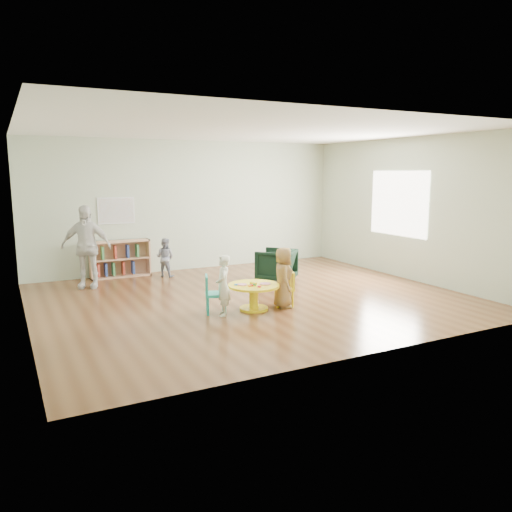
# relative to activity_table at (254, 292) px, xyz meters

# --- Properties ---
(room) EXTENTS (7.10, 7.00, 2.80)m
(room) POSITION_rel_activity_table_xyz_m (0.31, 0.65, 1.61)
(room) COLOR #58331B
(room) RESTS_ON ground
(activity_table) EXTENTS (0.81, 0.81, 0.45)m
(activity_table) POSITION_rel_activity_table_xyz_m (0.00, 0.00, 0.00)
(activity_table) COLOR yellow
(activity_table) RESTS_ON ground
(kid_chair_left) EXTENTS (0.40, 0.40, 0.59)m
(kid_chair_left) POSITION_rel_activity_table_xyz_m (-0.64, 0.11, 0.04)
(kid_chair_left) COLOR teal
(kid_chair_left) RESTS_ON ground
(kid_chair_right) EXTENTS (0.38, 0.38, 0.56)m
(kid_chair_right) POSITION_rel_activity_table_xyz_m (0.59, -0.02, 0.02)
(kid_chair_right) COLOR yellow
(kid_chair_right) RESTS_ON ground
(bookshelf) EXTENTS (1.20, 0.30, 0.75)m
(bookshelf) POSITION_rel_activity_table_xyz_m (-1.31, 3.50, 0.09)
(bookshelf) COLOR tan
(bookshelf) RESTS_ON ground
(alphabet_poster) EXTENTS (0.74, 0.01, 0.54)m
(alphabet_poster) POSITION_rel_activity_table_xyz_m (-1.30, 3.63, 1.07)
(alphabet_poster) COLOR white
(alphabet_poster) RESTS_ON ground
(armchair) EXTENTS (0.98, 0.98, 0.64)m
(armchair) POSITION_rel_activity_table_xyz_m (1.35, 1.65, 0.04)
(armchair) COLOR black
(armchair) RESTS_ON ground
(child_left) EXTENTS (0.34, 0.39, 0.92)m
(child_left) POSITION_rel_activity_table_xyz_m (-0.55, -0.07, 0.18)
(child_left) COLOR white
(child_left) RESTS_ON ground
(child_right) EXTENTS (0.45, 0.55, 0.96)m
(child_right) POSITION_rel_activity_table_xyz_m (0.48, -0.09, 0.20)
(child_right) COLOR gold
(child_right) RESTS_ON ground
(toddler) EXTENTS (0.49, 0.49, 0.80)m
(toddler) POSITION_rel_activity_table_xyz_m (-0.48, 3.06, 0.12)
(toddler) COLOR #1B2343
(toddler) RESTS_ON ground
(adult_caretaker) EXTENTS (0.98, 0.70, 1.54)m
(adult_caretaker) POSITION_rel_activity_table_xyz_m (-2.06, 2.78, 0.49)
(adult_caretaker) COLOR silver
(adult_caretaker) RESTS_ON ground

